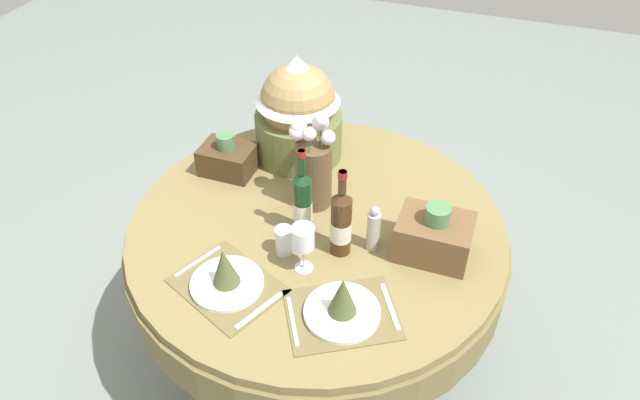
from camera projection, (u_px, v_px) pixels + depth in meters
The scene contains 13 objects.
ground at pixel (317, 343), 2.61m from camera, with size 8.00×8.00×0.00m, color gray.
dining_table at pixel (317, 248), 2.23m from camera, with size 1.41×1.41×0.73m.
place_setting_left at pixel (226, 276), 1.87m from camera, with size 0.42×0.38×0.16m.
place_setting_right at pixel (342, 305), 1.78m from camera, with size 0.42×0.40×0.16m.
flower_vase at pixel (313, 165), 2.12m from camera, with size 0.17×0.16×0.40m.
wine_bottle_left at pixel (341, 223), 1.95m from camera, with size 0.07×0.07×0.34m.
wine_bottle_centre at pixel (303, 203), 2.02m from camera, with size 0.07×0.07×0.36m.
wine_glass_right at pixel (303, 239), 1.88m from camera, with size 0.08×0.08×0.18m.
tumbler_near_left at pixel (284, 241), 1.99m from camera, with size 0.06×0.06×0.11m, color silver.
pepper_mill at pixel (374, 229), 1.99m from camera, with size 0.05×0.05×0.18m.
gift_tub_back_left at pixel (298, 106), 2.33m from camera, with size 0.36×0.36×0.45m.
woven_basket_side_left at pixel (228, 158), 2.34m from camera, with size 0.21×0.16×0.17m.
woven_basket_side_right at pixel (434, 236), 1.97m from camera, with size 0.25×0.19×0.21m.
Camera 1 is at (0.54, -1.50, 2.16)m, focal length 32.75 mm.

